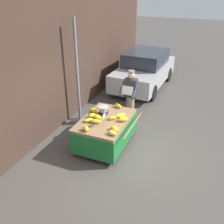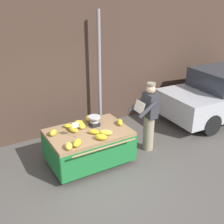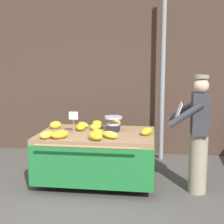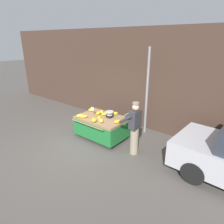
% 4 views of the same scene
% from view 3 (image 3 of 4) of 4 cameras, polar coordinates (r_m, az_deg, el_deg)
% --- Properties ---
extents(ground_plane, '(60.00, 60.00, 0.00)m').
position_cam_3_polar(ground_plane, '(4.31, -5.96, -17.03)').
color(ground_plane, '#514C47').
extents(back_wall, '(16.00, 0.24, 3.89)m').
position_cam_3_polar(back_wall, '(6.63, -0.51, 9.50)').
color(back_wall, '#473328').
rests_on(back_wall, ground).
extents(street_pole, '(0.09, 0.09, 3.22)m').
position_cam_3_polar(street_pole, '(6.11, 9.13, 6.28)').
color(street_pole, gray).
rests_on(street_pole, ground).
extents(banana_cart, '(1.79, 1.40, 0.81)m').
position_cam_3_polar(banana_cart, '(4.97, -2.72, -6.04)').
color(banana_cart, '#93704C').
rests_on(banana_cart, ground).
extents(weighing_scale, '(0.28, 0.28, 0.24)m').
position_cam_3_polar(weighing_scale, '(5.02, 0.24, -2.09)').
color(weighing_scale, black).
rests_on(weighing_scale, banana_cart).
extents(price_sign, '(0.14, 0.01, 0.34)m').
position_cam_3_polar(price_sign, '(4.83, -6.98, -1.03)').
color(price_sign, '#997A51').
rests_on(price_sign, banana_cart).
extents(banana_bunch_0, '(0.31, 0.30, 0.10)m').
position_cam_3_polar(banana_bunch_0, '(4.55, -0.29, -4.13)').
color(banana_bunch_0, yellow).
rests_on(banana_bunch_0, banana_cart).
extents(banana_bunch_1, '(0.24, 0.23, 0.13)m').
position_cam_3_polar(banana_bunch_1, '(5.27, -10.16, -2.30)').
color(banana_bunch_1, gold).
rests_on(banana_bunch_1, banana_cart).
extents(banana_bunch_2, '(0.27, 0.27, 0.09)m').
position_cam_3_polar(banana_bunch_2, '(5.30, -5.26, -2.32)').
color(banana_bunch_2, yellow).
rests_on(banana_bunch_2, banana_cart).
extents(banana_bunch_3, '(0.29, 0.30, 0.12)m').
position_cam_3_polar(banana_bunch_3, '(4.44, -2.99, -4.35)').
color(banana_bunch_3, gold).
rests_on(banana_bunch_3, banana_cart).
extents(banana_bunch_4, '(0.29, 0.30, 0.12)m').
position_cam_3_polar(banana_bunch_4, '(4.59, -9.39, -4.03)').
color(banana_bunch_4, gold).
rests_on(banana_bunch_4, banana_cart).
extents(banana_bunch_5, '(0.22, 0.27, 0.11)m').
position_cam_3_polar(banana_bunch_5, '(4.62, -11.73, -4.07)').
color(banana_bunch_5, yellow).
rests_on(banana_bunch_5, banana_cart).
extents(banana_bunch_6, '(0.20, 0.31, 0.10)m').
position_cam_3_polar(banana_bunch_6, '(5.11, -5.67, -2.69)').
color(banana_bunch_6, gold).
rests_on(banana_bunch_6, banana_cart).
extents(banana_bunch_7, '(0.23, 0.29, 0.11)m').
position_cam_3_polar(banana_bunch_7, '(4.77, 6.32, -3.50)').
color(banana_bunch_7, gold).
rests_on(banana_bunch_7, banana_cart).
extents(banana_bunch_8, '(0.25, 0.24, 0.12)m').
position_cam_3_polar(banana_bunch_8, '(5.27, -2.65, -2.19)').
color(banana_bunch_8, gold).
rests_on(banana_bunch_8, banana_cart).
extents(banana_bunch_9, '(0.25, 0.26, 0.10)m').
position_cam_3_polar(banana_bunch_9, '(4.72, -2.61, -3.64)').
color(banana_bunch_9, gold).
rests_on(banana_bunch_9, banana_cart).
extents(banana_bunch_10, '(0.23, 0.28, 0.10)m').
position_cam_3_polar(banana_bunch_10, '(5.12, -2.94, -2.64)').
color(banana_bunch_10, yellow).
rests_on(banana_bunch_10, banana_cart).
extents(banana_bunch_11, '(0.21, 0.28, 0.12)m').
position_cam_3_polar(banana_bunch_11, '(5.33, 0.68, -2.09)').
color(banana_bunch_11, yellow).
rests_on(banana_bunch_11, banana_cart).
extents(vendor_person, '(0.59, 0.52, 1.71)m').
position_cam_3_polar(vendor_person, '(4.69, 15.26, -3.82)').
color(vendor_person, gray).
rests_on(vendor_person, ground).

